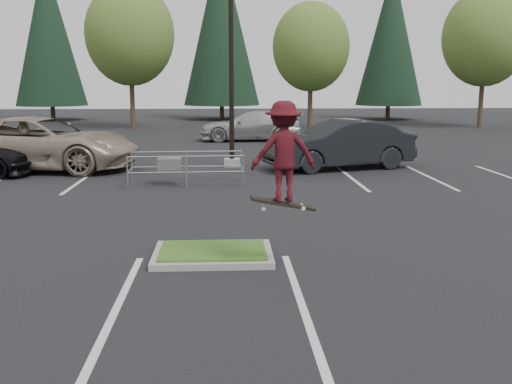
{
  "coord_description": "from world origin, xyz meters",
  "views": [
    {
      "loc": [
        0.25,
        -10.75,
        3.25
      ],
      "look_at": [
        0.88,
        1.5,
        0.95
      ],
      "focal_mm": 42.0,
      "sensor_mm": 36.0,
      "label": 1
    }
  ],
  "objects_px": {
    "decid_c": "(311,50)",
    "decid_d": "(485,41)",
    "light_pole": "(231,44)",
    "decid_b": "(130,38)",
    "skateboarder": "(283,152)",
    "conif_c": "(391,36)",
    "car_far_silver": "(250,126)",
    "conif_b": "(221,24)",
    "conif_a": "(48,32)",
    "car_r_charc": "(340,144)",
    "cart_corral": "(174,165)",
    "car_l_tan": "(41,143)"
  },
  "relations": [
    {
      "from": "decid_c",
      "to": "decid_d",
      "type": "xyz_separation_m",
      "value": [
        12.0,
        0.5,
        0.66
      ]
    },
    {
      "from": "decid_d",
      "to": "light_pole",
      "type": "bearing_deg",
      "value": -133.65
    },
    {
      "from": "decid_b",
      "to": "skateboarder",
      "type": "distance_m",
      "value": 32.59
    },
    {
      "from": "decid_c",
      "to": "conif_c",
      "type": "distance_m",
      "value": 12.65
    },
    {
      "from": "conif_c",
      "to": "car_far_silver",
      "type": "xyz_separation_m",
      "value": [
        -12.37,
        -17.5,
        -6.04
      ]
    },
    {
      "from": "decid_d",
      "to": "skateboarder",
      "type": "distance_m",
      "value": 35.75
    },
    {
      "from": "conif_b",
      "to": "decid_c",
      "type": "bearing_deg",
      "value": -60.68
    },
    {
      "from": "conif_a",
      "to": "conif_c",
      "type": "bearing_deg",
      "value": -1.02
    },
    {
      "from": "light_pole",
      "to": "decid_b",
      "type": "height_order",
      "value": "light_pole"
    },
    {
      "from": "decid_b",
      "to": "car_r_charc",
      "type": "distance_m",
      "value": 22.6
    },
    {
      "from": "decid_b",
      "to": "conif_c",
      "type": "distance_m",
      "value": 21.94
    },
    {
      "from": "decid_c",
      "to": "skateboarder",
      "type": "height_order",
      "value": "decid_c"
    },
    {
      "from": "conif_b",
      "to": "car_r_charc",
      "type": "distance_m",
      "value": 30.45
    },
    {
      "from": "cart_corral",
      "to": "conif_a",
      "type": "bearing_deg",
      "value": 109.28
    },
    {
      "from": "conif_c",
      "to": "skateboarder",
      "type": "relative_size",
      "value": 6.83
    },
    {
      "from": "light_pole",
      "to": "conif_b",
      "type": "height_order",
      "value": "conif_b"
    },
    {
      "from": "conif_b",
      "to": "car_far_silver",
      "type": "xyz_separation_m",
      "value": [
        1.63,
        -18.5,
        -7.04
      ]
    },
    {
      "from": "decid_b",
      "to": "conif_c",
      "type": "xyz_separation_m",
      "value": [
        20.01,
        8.97,
        0.8
      ]
    },
    {
      "from": "conif_b",
      "to": "decid_b",
      "type": "bearing_deg",
      "value": -121.09
    },
    {
      "from": "decid_d",
      "to": "conif_c",
      "type": "xyz_separation_m",
      "value": [
        -3.99,
        9.17,
        0.94
      ]
    },
    {
      "from": "conif_b",
      "to": "cart_corral",
      "type": "bearing_deg",
      "value": -92.43
    },
    {
      "from": "decid_b",
      "to": "conif_c",
      "type": "height_order",
      "value": "conif_c"
    },
    {
      "from": "decid_c",
      "to": "car_far_silver",
      "type": "xyz_separation_m",
      "value": [
        -4.36,
        -7.83,
        -4.45
      ]
    },
    {
      "from": "conif_b",
      "to": "conif_c",
      "type": "distance_m",
      "value": 14.07
    },
    {
      "from": "decid_b",
      "to": "cart_corral",
      "type": "bearing_deg",
      "value": -78.4
    },
    {
      "from": "cart_corral",
      "to": "car_l_tan",
      "type": "relative_size",
      "value": 0.52
    },
    {
      "from": "decid_b",
      "to": "car_l_tan",
      "type": "relative_size",
      "value": 1.37
    },
    {
      "from": "light_pole",
      "to": "decid_d",
      "type": "height_order",
      "value": "light_pole"
    },
    {
      "from": "decid_c",
      "to": "conif_a",
      "type": "distance_m",
      "value": 22.5
    },
    {
      "from": "decid_d",
      "to": "car_r_charc",
      "type": "bearing_deg",
      "value": -125.19
    },
    {
      "from": "decid_c",
      "to": "car_far_silver",
      "type": "distance_m",
      "value": 10.01
    },
    {
      "from": "car_l_tan",
      "to": "car_far_silver",
      "type": "xyz_separation_m",
      "value": [
        8.13,
        10.5,
        -0.17
      ]
    },
    {
      "from": "decid_b",
      "to": "decid_c",
      "type": "height_order",
      "value": "decid_b"
    },
    {
      "from": "decid_c",
      "to": "decid_d",
      "type": "distance_m",
      "value": 12.03
    },
    {
      "from": "conif_b",
      "to": "skateboarder",
      "type": "relative_size",
      "value": 7.92
    },
    {
      "from": "car_l_tan",
      "to": "decid_d",
      "type": "bearing_deg",
      "value": -43.95
    },
    {
      "from": "conif_a",
      "to": "cart_corral",
      "type": "bearing_deg",
      "value": -68.49
    },
    {
      "from": "car_r_charc",
      "to": "decid_c",
      "type": "bearing_deg",
      "value": 157.83
    },
    {
      "from": "decid_b",
      "to": "conif_b",
      "type": "distance_m",
      "value": 11.78
    },
    {
      "from": "skateboarder",
      "to": "car_l_tan",
      "type": "bearing_deg",
      "value": -65.05
    },
    {
      "from": "decid_b",
      "to": "conif_b",
      "type": "height_order",
      "value": "conif_b"
    },
    {
      "from": "light_pole",
      "to": "decid_d",
      "type": "xyz_separation_m",
      "value": [
        17.49,
        18.33,
        1.35
      ]
    },
    {
      "from": "decid_c",
      "to": "skateboarder",
      "type": "relative_size",
      "value": 4.58
    },
    {
      "from": "decid_d",
      "to": "conif_a",
      "type": "xyz_separation_m",
      "value": [
        -31.99,
        9.67,
        1.19
      ]
    },
    {
      "from": "cart_corral",
      "to": "conif_b",
      "type": "bearing_deg",
      "value": 85.34
    },
    {
      "from": "decid_d",
      "to": "skateboarder",
      "type": "xyz_separation_m",
      "value": [
        -16.79,
        -31.33,
        -3.83
      ]
    },
    {
      "from": "car_far_silver",
      "to": "decid_b",
      "type": "bearing_deg",
      "value": -139.26
    },
    {
      "from": "cart_corral",
      "to": "car_r_charc",
      "type": "xyz_separation_m",
      "value": [
        5.88,
        3.21,
        0.27
      ]
    },
    {
      "from": "light_pole",
      "to": "cart_corral",
      "type": "bearing_deg",
      "value": -115.09
    },
    {
      "from": "decid_b",
      "to": "decid_d",
      "type": "height_order",
      "value": "decid_b"
    }
  ]
}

